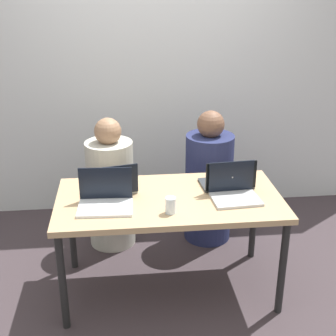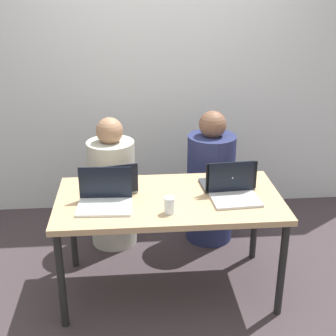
% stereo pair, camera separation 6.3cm
% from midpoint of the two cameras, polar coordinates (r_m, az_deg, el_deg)
% --- Properties ---
extents(ground_plane, '(12.00, 12.00, 0.00)m').
position_cam_midpoint_polar(ground_plane, '(3.52, 0.64, -14.31)').
color(ground_plane, '#3A3034').
extents(back_wall, '(4.50, 0.10, 2.35)m').
position_cam_midpoint_polar(back_wall, '(4.31, -1.07, 9.99)').
color(back_wall, silver).
rests_on(back_wall, ground).
extents(desk, '(1.51, 0.78, 0.73)m').
position_cam_midpoint_polar(desk, '(3.16, 0.69, -4.67)').
color(desk, tan).
rests_on(desk, ground).
extents(person_on_left, '(0.45, 0.45, 1.09)m').
position_cam_midpoint_polar(person_on_left, '(3.85, -6.32, -2.58)').
color(person_on_left, '#B4B2A2').
rests_on(person_on_left, ground).
extents(person_on_right, '(0.45, 0.45, 1.12)m').
position_cam_midpoint_polar(person_on_right, '(3.90, 5.65, -1.96)').
color(person_on_right, navy).
rests_on(person_on_right, ground).
extents(laptop_front_left, '(0.36, 0.28, 0.23)m').
position_cam_midpoint_polar(laptop_front_left, '(3.03, -7.12, -3.70)').
color(laptop_front_left, silver).
rests_on(laptop_front_left, desk).
extents(laptop_back_right, '(0.37, 0.26, 0.22)m').
position_cam_midpoint_polar(laptop_back_right, '(3.29, 7.87, -1.62)').
color(laptop_back_right, '#363A3E').
rests_on(laptop_back_right, desk).
extents(laptop_front_right, '(0.33, 0.28, 0.23)m').
position_cam_midpoint_polar(laptop_front_right, '(3.13, 8.64, -2.87)').
color(laptop_front_right, '#B3B4B5').
rests_on(laptop_front_right, desk).
extents(laptop_back_left, '(0.40, 0.30, 0.22)m').
position_cam_midpoint_polar(laptop_back_left, '(3.21, -6.51, -2.14)').
color(laptop_back_left, silver).
rests_on(laptop_back_left, desk).
extents(water_glass_center, '(0.07, 0.07, 0.11)m').
position_cam_midpoint_polar(water_glass_center, '(2.91, 0.81, -4.71)').
color(water_glass_center, silver).
rests_on(water_glass_center, desk).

